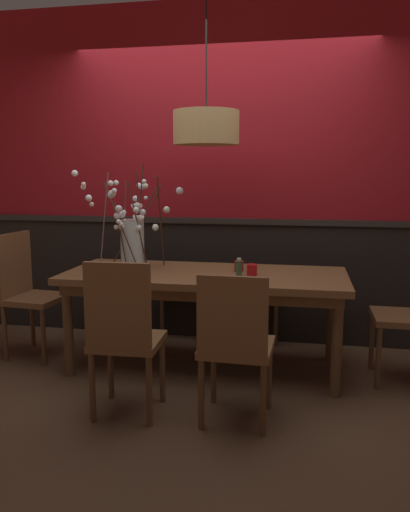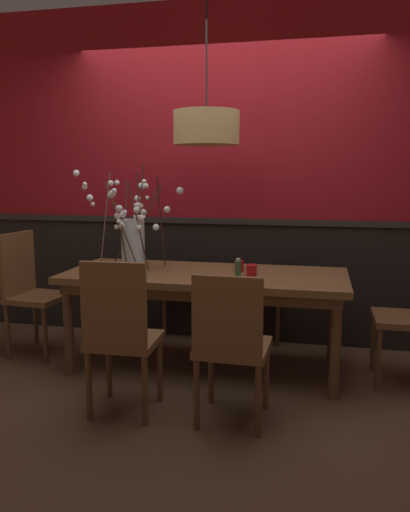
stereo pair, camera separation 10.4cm
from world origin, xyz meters
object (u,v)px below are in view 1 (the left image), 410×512
chair_head_west_end (27,288)px  condiment_bottle (239,269)px  chair_near_side_left (124,332)px  chair_near_side_right (235,341)px  chair_far_side_left (191,275)px  dining_table (205,283)px  candle_holder_nearer_edge (252,270)px  chair_far_side_right (258,278)px  pendant_lamp (207,128)px  vase_with_blossoms (132,239)px  candle_holder_nearer_center (239,266)px

chair_head_west_end → condiment_bottle: (1.71, -0.16, 0.25)m
chair_near_side_left → chair_near_side_right: (0.66, 0.04, -0.02)m
chair_head_west_end → condiment_bottle: 1.74m
chair_far_side_left → chair_near_side_right: chair_far_side_left is taller
chair_far_side_left → condiment_bottle: chair_far_side_left is taller
dining_table → candle_holder_nearer_edge: candle_holder_nearer_edge is taller
chair_far_side_right → pendant_lamp: pendant_lamp is taller
chair_far_side_left → chair_head_west_end: bearing=-143.0°
chair_far_side_left → candle_holder_nearer_edge: (0.65, -0.90, 0.24)m
chair_near_side_right → pendant_lamp: pendant_lamp is taller
chair_head_west_end → condiment_bottle: size_ratio=6.95×
vase_with_blossoms → chair_head_west_end: bearing=178.7°
candle_holder_nearer_edge → chair_near_side_left: bearing=-128.8°
chair_far_side_left → chair_near_side_right: 1.81m
dining_table → candle_holder_nearer_center: candle_holder_nearer_center is taller
dining_table → chair_far_side_left: 0.92m
chair_near_side_left → chair_far_side_right: size_ratio=1.02×
chair_near_side_left → pendant_lamp: (0.32, 0.91, 1.24)m
chair_near_side_left → vase_with_blossoms: size_ratio=1.17×
chair_near_side_right → chair_head_west_end: bearing=154.9°
chair_near_side_right → candle_holder_nearer_center: size_ratio=11.18×
dining_table → pendant_lamp: 1.12m
vase_with_blossoms → candle_holder_nearer_center: size_ratio=10.15×
chair_near_side_right → condiment_bottle: (-0.07, 0.67, 0.29)m
dining_table → chair_far_side_left: bearing=109.3°
chair_far_side_right → dining_table: bearing=-110.7°
chair_head_west_end → dining_table: bearing=-0.1°
condiment_bottle → pendant_lamp: (-0.27, 0.20, 0.97)m
pendant_lamp → condiment_bottle: bearing=-37.2°
condiment_bottle → chair_far_side_right: bearing=87.3°
chair_near_side_left → candle_holder_nearer_center: (0.56, 0.96, 0.24)m
chair_far_side_right → candle_holder_nearer_center: chair_far_side_right is taller
vase_with_blossoms → condiment_bottle: vase_with_blossoms is taller
chair_near_side_right → chair_far_side_left: bearing=110.7°
dining_table → chair_far_side_left: chair_far_side_left is taller
chair_near_side_left → chair_far_side_right: chair_near_side_left is taller
dining_table → chair_far_side_right: (0.32, 0.84, -0.12)m
chair_far_side_left → pendant_lamp: bearing=-69.5°
chair_head_west_end → pendant_lamp: 1.90m
dining_table → chair_near_side_left: 0.93m
chair_far_side_right → vase_with_blossoms: vase_with_blossoms is taller
dining_table → chair_far_side_left: size_ratio=2.21×
chair_near_side_right → condiment_bottle: 0.74m
chair_far_side_left → condiment_bottle: bearing=-60.7°
chair_near_side_left → chair_head_west_end: 1.42m
dining_table → candle_holder_nearer_center: size_ratio=25.28×
chair_far_side_left → vase_with_blossoms: 1.02m
chair_far_side_left → candle_holder_nearer_center: chair_far_side_left is taller
chair_far_side_right → candle_holder_nearer_center: (-0.08, -0.75, 0.24)m
chair_far_side_left → candle_holder_nearer_edge: bearing=-54.2°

